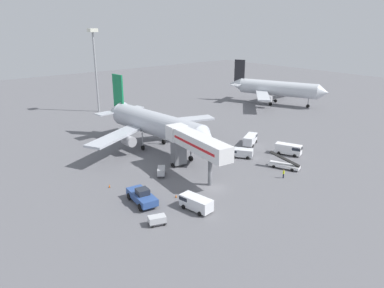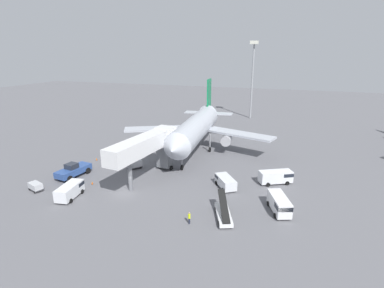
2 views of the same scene
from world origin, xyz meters
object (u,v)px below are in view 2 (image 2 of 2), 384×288
at_px(ground_crew_worker_foreground, 189,218).
at_px(safety_cone_bravo, 97,159).
at_px(safety_cone_alpha, 92,183).
at_px(apron_light_mast, 253,65).
at_px(airplane_at_gate, 196,127).
at_px(service_van_mid_center, 225,181).
at_px(service_van_far_left, 280,204).
at_px(service_van_outer_left, 70,190).
at_px(jet_bridge, 148,146).
at_px(baggage_cart_rear_left, 36,186).
at_px(baggage_cart_outer_right, 134,164).
at_px(belt_loader_truck, 223,213).
at_px(service_van_far_center, 276,176).
at_px(pushback_tug, 73,170).

relative_size(ground_crew_worker_foreground, safety_cone_bravo, 3.25).
relative_size(safety_cone_alpha, apron_light_mast, 0.02).
relative_size(airplane_at_gate, ground_crew_worker_foreground, 21.33).
bearing_deg(service_van_mid_center, safety_cone_alpha, -163.80).
xyz_separation_m(service_van_mid_center, service_van_far_left, (8.92, -5.42, 0.24)).
bearing_deg(service_van_mid_center, apron_light_mast, 94.57).
distance_m(service_van_outer_left, service_van_mid_center, 24.27).
relative_size(jet_bridge, service_van_outer_left, 3.22).
bearing_deg(jet_bridge, baggage_cart_rear_left, -145.55).
xyz_separation_m(service_van_outer_left, baggage_cart_outer_right, (3.31, 13.66, -0.33)).
xyz_separation_m(belt_loader_truck, baggage_cart_rear_left, (-30.39, -1.68, -0.01)).
bearing_deg(safety_cone_alpha, airplane_at_gate, 63.77).
distance_m(baggage_cart_rear_left, baggage_cart_outer_right, 17.02).
relative_size(airplane_at_gate, safety_cone_alpha, 70.11).
bearing_deg(baggage_cart_rear_left, apron_light_mast, 70.37).
bearing_deg(safety_cone_alpha, belt_loader_truck, -8.06).
distance_m(airplane_at_gate, safety_cone_bravo, 22.01).
xyz_separation_m(service_van_far_left, baggage_cart_outer_right, (-27.13, 7.86, -0.43)).
bearing_deg(ground_crew_worker_foreground, safety_cone_alpha, 162.66).
relative_size(service_van_outer_left, baggage_cart_outer_right, 1.82).
bearing_deg(service_van_far_left, baggage_cart_rear_left, -171.21).
height_order(baggage_cart_rear_left, safety_cone_alpha, baggage_cart_rear_left).
distance_m(service_van_far_center, ground_crew_worker_foreground, 19.29).
distance_m(belt_loader_truck, safety_cone_bravo, 32.75).
distance_m(service_van_mid_center, safety_cone_bravo, 28.14).
xyz_separation_m(airplane_at_gate, belt_loader_truck, (12.33, -25.70, -4.78)).
bearing_deg(jet_bridge, pushback_tug, -165.01).
xyz_separation_m(pushback_tug, service_van_far_center, (34.38, 8.83, 0.08)).
xyz_separation_m(belt_loader_truck, service_van_far_left, (6.92, 4.09, 0.55)).
distance_m(airplane_at_gate, baggage_cart_rear_left, 33.15).
relative_size(pushback_tug, service_van_far_left, 1.18).
distance_m(jet_bridge, belt_loader_truck, 18.42).
relative_size(service_van_far_left, baggage_cart_outer_right, 1.93).
bearing_deg(safety_cone_bravo, baggage_cart_rear_left, -92.06).
bearing_deg(service_van_far_center, service_van_outer_left, -151.96).
bearing_deg(safety_cone_alpha, service_van_outer_left, -91.75).
bearing_deg(belt_loader_truck, baggage_cart_rear_left, -176.84).
bearing_deg(airplane_at_gate, pushback_tug, -128.24).
distance_m(service_van_mid_center, ground_crew_worker_foreground, 12.44).
relative_size(service_van_far_center, safety_cone_bravo, 11.48).
bearing_deg(service_van_outer_left, service_van_far_center, 28.04).
bearing_deg(safety_cone_alpha, service_van_far_left, 1.48).
distance_m(service_van_outer_left, ground_crew_worker_foreground, 19.70).
bearing_deg(service_van_far_left, service_van_far_center, 96.52).
height_order(jet_bridge, pushback_tug, jet_bridge).
xyz_separation_m(baggage_cart_outer_right, safety_cone_alpha, (-3.16, -8.65, -0.62)).
bearing_deg(ground_crew_worker_foreground, service_van_far_center, 59.97).
bearing_deg(service_van_mid_center, belt_loader_truck, -78.16).
relative_size(airplane_at_gate, baggage_cart_rear_left, 12.95).
height_order(jet_bridge, baggage_cart_outer_right, jet_bridge).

